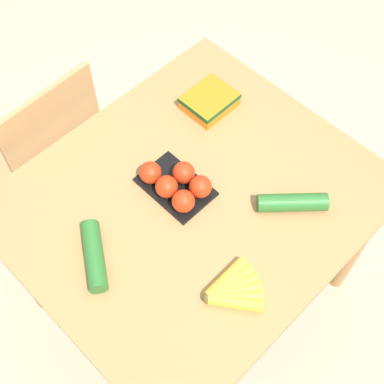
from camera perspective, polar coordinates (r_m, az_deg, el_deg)
ground_plane at (r=2.31m, az=-0.00°, el=-10.51°), size 12.00×12.00×0.00m
dining_table at (r=1.73m, az=-0.00°, el=-2.57°), size 1.06×0.93×0.77m
chair at (r=2.17m, az=-15.24°, el=4.12°), size 0.44×0.42×0.89m
banana_bunch at (r=1.48m, az=4.28°, el=-10.40°), size 0.16×0.15×0.04m
tomato_pack at (r=1.61m, az=-1.66°, el=0.82°), size 0.15×0.22×0.08m
carrot_bag at (r=1.82m, az=1.88°, el=9.74°), size 0.16×0.14×0.05m
cucumber_near at (r=1.61m, az=10.65°, el=-1.11°), size 0.19×0.18×0.05m
cucumber_far at (r=1.53m, az=-10.40°, el=-6.70°), size 0.16×0.20×0.05m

